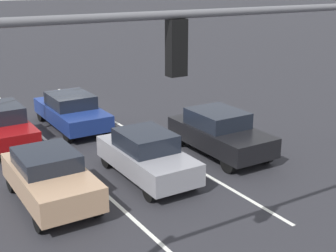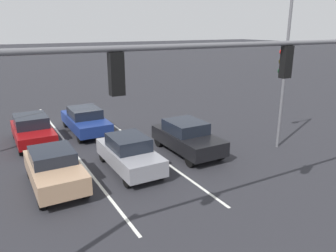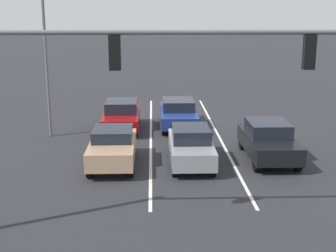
{
  "view_description": "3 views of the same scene",
  "coord_description": "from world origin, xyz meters",
  "px_view_note": "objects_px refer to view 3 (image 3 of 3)",
  "views": [
    {
      "loc": [
        6.88,
        20.2,
        6.27
      ],
      "look_at": [
        -0.85,
        7.67,
        1.58
      ],
      "focal_mm": 50.0,
      "sensor_mm": 36.0,
      "label": 1
    },
    {
      "loc": [
        5.2,
        20.47,
        6.14
      ],
      "look_at": [
        -1.42,
        8.71,
        2.06
      ],
      "focal_mm": 35.0,
      "sensor_mm": 36.0,
      "label": 2
    },
    {
      "loc": [
        1.63,
        26.43,
        6.3
      ],
      "look_at": [
        1.04,
        8.99,
        1.93
      ],
      "focal_mm": 50.0,
      "sensor_mm": 36.0,
      "label": 3
    }
  ],
  "objects_px": {
    "car_gray_midlane_front": "(191,146)",
    "car_tan_rightlane_front": "(113,147)",
    "car_black_leftlane_front": "(268,140)",
    "traffic_signal_gantry": "(126,74)",
    "car_maroon_rightlane_second": "(122,115)",
    "street_lamp_right_shoulder": "(49,38)",
    "car_navy_midlane_second": "(178,113)"
  },
  "relations": [
    {
      "from": "car_gray_midlane_front",
      "to": "car_tan_rightlane_front",
      "type": "distance_m",
      "value": 3.23
    },
    {
      "from": "car_tan_rightlane_front",
      "to": "car_black_leftlane_front",
      "type": "distance_m",
      "value": 6.63
    },
    {
      "from": "car_tan_rightlane_front",
      "to": "traffic_signal_gantry",
      "type": "relative_size",
      "value": 0.32
    },
    {
      "from": "car_tan_rightlane_front",
      "to": "car_maroon_rightlane_second",
      "type": "relative_size",
      "value": 0.96
    },
    {
      "from": "traffic_signal_gantry",
      "to": "street_lamp_right_shoulder",
      "type": "relative_size",
      "value": 1.43
    },
    {
      "from": "car_black_leftlane_front",
      "to": "street_lamp_right_shoulder",
      "type": "xyz_separation_m",
      "value": [
        9.96,
        -4.04,
        4.12
      ]
    },
    {
      "from": "car_tan_rightlane_front",
      "to": "traffic_signal_gantry",
      "type": "distance_m",
      "value": 6.89
    },
    {
      "from": "car_gray_midlane_front",
      "to": "street_lamp_right_shoulder",
      "type": "height_order",
      "value": "street_lamp_right_shoulder"
    },
    {
      "from": "car_navy_midlane_second",
      "to": "traffic_signal_gantry",
      "type": "bearing_deg",
      "value": 80.03
    },
    {
      "from": "car_black_leftlane_front",
      "to": "car_gray_midlane_front",
      "type": "bearing_deg",
      "value": 8.68
    },
    {
      "from": "car_gray_midlane_front",
      "to": "street_lamp_right_shoulder",
      "type": "xyz_separation_m",
      "value": [
        6.58,
        -4.56,
        4.17
      ]
    },
    {
      "from": "car_maroon_rightlane_second",
      "to": "street_lamp_right_shoulder",
      "type": "bearing_deg",
      "value": 21.21
    },
    {
      "from": "car_black_leftlane_front",
      "to": "traffic_signal_gantry",
      "type": "bearing_deg",
      "value": 47.94
    },
    {
      "from": "car_maroon_rightlane_second",
      "to": "traffic_signal_gantry",
      "type": "relative_size",
      "value": 0.34
    },
    {
      "from": "car_tan_rightlane_front",
      "to": "car_black_leftlane_front",
      "type": "bearing_deg",
      "value": -174.77
    },
    {
      "from": "car_black_leftlane_front",
      "to": "car_navy_midlane_second",
      "type": "distance_m",
      "value": 6.84
    },
    {
      "from": "car_gray_midlane_front",
      "to": "traffic_signal_gantry",
      "type": "bearing_deg",
      "value": 68.23
    },
    {
      "from": "car_gray_midlane_front",
      "to": "car_navy_midlane_second",
      "type": "distance_m",
      "value": 6.36
    },
    {
      "from": "car_gray_midlane_front",
      "to": "car_maroon_rightlane_second",
      "type": "distance_m",
      "value": 6.69
    },
    {
      "from": "car_black_leftlane_front",
      "to": "car_navy_midlane_second",
      "type": "bearing_deg",
      "value": -58.72
    },
    {
      "from": "street_lamp_right_shoulder",
      "to": "car_navy_midlane_second",
      "type": "bearing_deg",
      "value": -164.32
    },
    {
      "from": "traffic_signal_gantry",
      "to": "car_maroon_rightlane_second",
      "type": "bearing_deg",
      "value": -85.41
    },
    {
      "from": "car_navy_midlane_second",
      "to": "street_lamp_right_shoulder",
      "type": "distance_m",
      "value": 7.85
    },
    {
      "from": "car_tan_rightlane_front",
      "to": "car_black_leftlane_front",
      "type": "relative_size",
      "value": 0.94
    },
    {
      "from": "car_maroon_rightlane_second",
      "to": "car_tan_rightlane_front",
      "type": "bearing_deg",
      "value": 90.11
    },
    {
      "from": "car_gray_midlane_front",
      "to": "car_black_leftlane_front",
      "type": "bearing_deg",
      "value": -171.32
    },
    {
      "from": "car_black_leftlane_front",
      "to": "street_lamp_right_shoulder",
      "type": "height_order",
      "value": "street_lamp_right_shoulder"
    },
    {
      "from": "car_black_leftlane_front",
      "to": "car_tan_rightlane_front",
      "type": "bearing_deg",
      "value": 5.23
    },
    {
      "from": "car_navy_midlane_second",
      "to": "street_lamp_right_shoulder",
      "type": "relative_size",
      "value": 0.54
    },
    {
      "from": "street_lamp_right_shoulder",
      "to": "car_tan_rightlane_front",
      "type": "bearing_deg",
      "value": 125.77
    },
    {
      "from": "car_navy_midlane_second",
      "to": "car_maroon_rightlane_second",
      "type": "xyz_separation_m",
      "value": [
        3.07,
        0.5,
        0.02
      ]
    },
    {
      "from": "traffic_signal_gantry",
      "to": "street_lamp_right_shoulder",
      "type": "distance_m",
      "value": 11.2
    }
  ]
}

